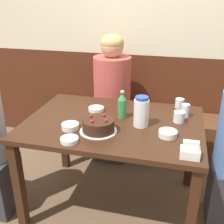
% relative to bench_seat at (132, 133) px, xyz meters
% --- Properties ---
extents(ground_plane, '(12.00, 12.00, 0.00)m').
position_rel_bench_seat_xyz_m(ground_plane, '(0.00, -0.83, -0.23)').
color(ground_plane, brown).
extents(back_wall, '(4.80, 0.04, 2.50)m').
position_rel_bench_seat_xyz_m(back_wall, '(0.00, 0.22, 1.02)').
color(back_wall, '#4C2314').
rests_on(back_wall, ground_plane).
extents(bench_seat, '(1.83, 0.38, 0.46)m').
position_rel_bench_seat_xyz_m(bench_seat, '(0.00, 0.00, 0.00)').
color(bench_seat, '#56331E').
rests_on(bench_seat, ground_plane).
extents(dining_table, '(1.27, 0.90, 0.74)m').
position_rel_bench_seat_xyz_m(dining_table, '(0.00, -0.83, 0.42)').
color(dining_table, '#381E11').
rests_on(dining_table, ground_plane).
extents(birthday_cake, '(0.25, 0.25, 0.11)m').
position_rel_bench_seat_xyz_m(birthday_cake, '(-0.06, -1.01, 0.56)').
color(birthday_cake, white).
rests_on(birthday_cake, dining_table).
extents(water_pitcher, '(0.11, 0.11, 0.22)m').
position_rel_bench_seat_xyz_m(water_pitcher, '(0.20, -0.85, 0.62)').
color(water_pitcher, white).
rests_on(water_pitcher, dining_table).
extents(soju_bottle, '(0.06, 0.06, 0.21)m').
position_rel_bench_seat_xyz_m(soju_bottle, '(0.04, -0.75, 0.61)').
color(soju_bottle, '#388E4C').
rests_on(soju_bottle, dining_table).
extents(napkin_holder, '(0.11, 0.08, 0.11)m').
position_rel_bench_seat_xyz_m(napkin_holder, '(0.53, -1.19, 0.55)').
color(napkin_holder, white).
rests_on(napkin_holder, dining_table).
extents(bowl_soup_white, '(0.12, 0.12, 0.03)m').
position_rel_bench_seat_xyz_m(bowl_soup_white, '(-0.18, -0.67, 0.53)').
color(bowl_soup_white, white).
rests_on(bowl_soup_white, dining_table).
extents(bowl_rice_small, '(0.11, 0.11, 0.03)m').
position_rel_bench_seat_xyz_m(bowl_rice_small, '(-0.19, -1.19, 0.53)').
color(bowl_rice_small, white).
rests_on(bowl_rice_small, dining_table).
extents(bowl_side_dish, '(0.12, 0.12, 0.04)m').
position_rel_bench_seat_xyz_m(bowl_side_dish, '(0.40, -0.96, 0.53)').
color(bowl_side_dish, white).
rests_on(bowl_side_dish, dining_table).
extents(bowl_sauce_shallow, '(0.12, 0.12, 0.04)m').
position_rel_bench_seat_xyz_m(bowl_sauce_shallow, '(-0.26, -1.02, 0.53)').
color(bowl_sauce_shallow, white).
rests_on(bowl_sauce_shallow, dining_table).
extents(glass_water_tall, '(0.06, 0.06, 0.10)m').
position_rel_bench_seat_xyz_m(glass_water_tall, '(0.50, -0.62, 0.56)').
color(glass_water_tall, silver).
rests_on(glass_water_tall, dining_table).
extents(glass_tumbler_short, '(0.08, 0.08, 0.08)m').
position_rel_bench_seat_xyz_m(glass_tumbler_short, '(0.46, -0.72, 0.55)').
color(glass_tumbler_short, silver).
rests_on(glass_tumbler_short, dining_table).
extents(glass_shot_small, '(0.07, 0.07, 0.07)m').
position_rel_bench_seat_xyz_m(glass_shot_small, '(0.45, -0.44, 0.55)').
color(glass_shot_small, silver).
rests_on(glass_shot_small, dining_table).
extents(person_pale_blue_shirt, '(0.35, 0.35, 1.26)m').
position_rel_bench_seat_xyz_m(person_pale_blue_shirt, '(-0.19, -0.12, 0.40)').
color(person_pale_blue_shirt, '#33333D').
rests_on(person_pale_blue_shirt, ground_plane).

